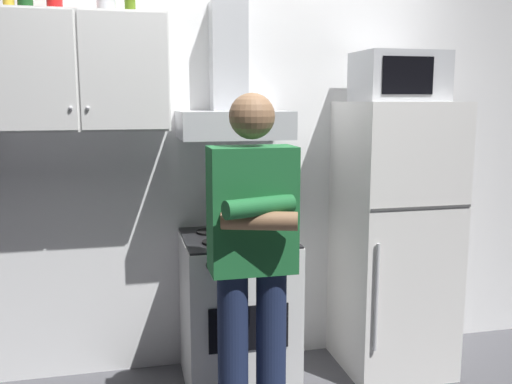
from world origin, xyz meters
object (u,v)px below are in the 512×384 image
(upper_cabinet, at_px, (80,72))
(microwave, at_px, (399,77))
(range_hood, at_px, (232,102))
(cooking_pot, at_px, (265,230))
(person_standing, at_px, (252,260))
(stove_oven, at_px, (237,310))
(refrigerator, at_px, (394,238))

(upper_cabinet, xyz_separation_m, microwave, (1.75, -0.11, -0.01))
(range_hood, height_order, cooking_pot, range_hood)
(microwave, distance_m, cooking_pot, 1.17)
(person_standing, bearing_deg, stove_oven, 85.28)
(microwave, height_order, person_standing, microwave)
(stove_oven, distance_m, range_hood, 1.17)
(stove_oven, relative_size, person_standing, 0.53)
(refrigerator, bearing_deg, range_hood, 172.45)
(person_standing, bearing_deg, upper_cabinet, 135.74)
(microwave, bearing_deg, range_hood, 173.54)
(stove_oven, height_order, cooking_pot, cooking_pot)
(stove_oven, bearing_deg, refrigerator, 0.04)
(refrigerator, xyz_separation_m, person_standing, (-1.00, -0.61, 0.10))
(stove_oven, height_order, refrigerator, refrigerator)
(stove_oven, bearing_deg, cooking_pot, -42.49)
(range_hood, distance_m, cooking_pot, 0.73)
(stove_oven, height_order, person_standing, person_standing)
(upper_cabinet, bearing_deg, cooking_pot, -14.73)
(range_hood, bearing_deg, upper_cabinet, -179.91)
(refrigerator, xyz_separation_m, cooking_pot, (-0.82, -0.12, 0.12))
(upper_cabinet, height_order, refrigerator, upper_cabinet)
(range_hood, xyz_separation_m, refrigerator, (0.95, -0.13, -0.80))
(upper_cabinet, relative_size, refrigerator, 0.56)
(refrigerator, height_order, cooking_pot, refrigerator)
(range_hood, xyz_separation_m, microwave, (0.95, -0.11, 0.14))
(stove_oven, bearing_deg, person_standing, -94.72)
(upper_cabinet, distance_m, cooking_pot, 1.27)
(microwave, bearing_deg, stove_oven, -178.85)
(range_hood, xyz_separation_m, person_standing, (-0.05, -0.73, -0.70))
(stove_oven, xyz_separation_m, cooking_pot, (0.13, -0.12, 0.49))
(cooking_pot, bearing_deg, stove_oven, 137.51)
(refrigerator, relative_size, microwave, 3.33)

